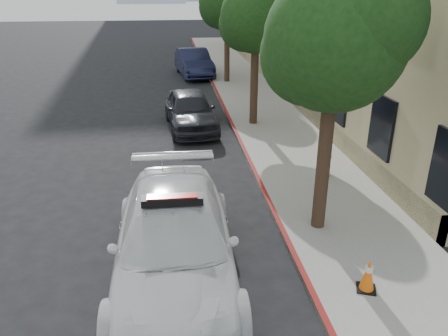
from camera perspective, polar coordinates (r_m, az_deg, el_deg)
ground at (r=11.65m, az=-4.81°, el=-4.00°), size 120.00×120.00×0.00m
sidewalk at (r=21.39m, az=3.67°, el=8.94°), size 3.20×50.00×0.15m
curb_strip at (r=21.16m, az=-0.48°, el=8.83°), size 0.12×50.00×0.15m
tree_near at (r=9.03m, az=14.56°, el=15.92°), size 2.92×2.82×5.62m
tree_mid at (r=16.72m, az=4.31°, el=19.16°), size 2.77×2.64×5.43m
tree_far at (r=24.59m, az=0.48°, el=20.99°), size 3.10×3.00×5.81m
police_car at (r=8.35m, az=-6.48°, el=-9.49°), size 2.36×5.63×1.78m
parked_car_mid at (r=17.05m, az=-4.43°, el=7.56°), size 2.12×4.50×1.49m
parked_car_far at (r=27.28m, az=-3.97°, el=13.57°), size 2.30×5.04×1.60m
fire_hydrant at (r=12.76m, az=13.00°, el=0.97°), size 0.40×0.37×0.95m
traffic_cone at (r=8.44m, az=18.31°, el=-13.09°), size 0.44×0.44×0.65m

